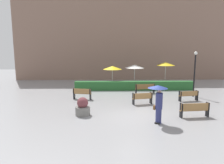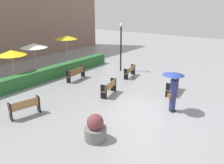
{
  "view_description": "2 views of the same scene",
  "coord_description": "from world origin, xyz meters",
  "px_view_note": "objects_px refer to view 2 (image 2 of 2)",
  "views": [
    {
      "loc": [
        -1.79,
        -11.78,
        4.05
      ],
      "look_at": [
        -1.46,
        4.3,
        1.47
      ],
      "focal_mm": 32.9,
      "sensor_mm": 36.0,
      "label": 1
    },
    {
      "loc": [
        -9.25,
        -4.68,
        5.24
      ],
      "look_at": [
        0.56,
        2.6,
        0.97
      ],
      "focal_mm": 35.51,
      "sensor_mm": 36.0,
      "label": 2
    }
  ],
  "objects_px": {
    "pedestrian_with_umbrella": "(173,85)",
    "patio_umbrella_yellow_far": "(66,37)",
    "bench_near_right": "(173,85)",
    "bench_far_left": "(25,107)",
    "bench_mid_center": "(109,87)",
    "bench_back_row": "(76,73)",
    "planter_pot": "(95,129)",
    "bench_far_right": "(130,71)",
    "patio_umbrella_yellow": "(11,53)",
    "patio_umbrella_white": "(34,45)",
    "lamp_post": "(121,42)"
  },
  "relations": [
    {
      "from": "bench_mid_center",
      "to": "patio_umbrella_yellow",
      "type": "bearing_deg",
      "value": 106.81
    },
    {
      "from": "bench_mid_center",
      "to": "patio_umbrella_yellow",
      "type": "relative_size",
      "value": 0.67
    },
    {
      "from": "bench_back_row",
      "to": "patio_umbrella_yellow",
      "type": "bearing_deg",
      "value": 132.65
    },
    {
      "from": "bench_near_right",
      "to": "patio_umbrella_white",
      "type": "height_order",
      "value": "patio_umbrella_white"
    },
    {
      "from": "pedestrian_with_umbrella",
      "to": "patio_umbrella_white",
      "type": "relative_size",
      "value": 0.9
    },
    {
      "from": "bench_far_left",
      "to": "patio_umbrella_white",
      "type": "relative_size",
      "value": 0.65
    },
    {
      "from": "bench_mid_center",
      "to": "bench_back_row",
      "type": "relative_size",
      "value": 0.84
    },
    {
      "from": "patio_umbrella_white",
      "to": "bench_far_right",
      "type": "bearing_deg",
      "value": -64.08
    },
    {
      "from": "bench_far_left",
      "to": "pedestrian_with_umbrella",
      "type": "distance_m",
      "value": 7.43
    },
    {
      "from": "bench_far_left",
      "to": "pedestrian_with_umbrella",
      "type": "bearing_deg",
      "value": -48.83
    },
    {
      "from": "bench_back_row",
      "to": "patio_umbrella_white",
      "type": "distance_m",
      "value": 4.53
    },
    {
      "from": "pedestrian_with_umbrella",
      "to": "patio_umbrella_yellow_far",
      "type": "xyz_separation_m",
      "value": [
        3.66,
        11.76,
        1.02
      ]
    },
    {
      "from": "lamp_post",
      "to": "bench_back_row",
      "type": "bearing_deg",
      "value": 162.99
    },
    {
      "from": "bench_far_right",
      "to": "patio_umbrella_yellow",
      "type": "distance_m",
      "value": 8.55
    },
    {
      "from": "pedestrian_with_umbrella",
      "to": "patio_umbrella_yellow_far",
      "type": "distance_m",
      "value": 12.36
    },
    {
      "from": "bench_near_right",
      "to": "pedestrian_with_umbrella",
      "type": "distance_m",
      "value": 2.76
    },
    {
      "from": "bench_mid_center",
      "to": "patio_umbrella_white",
      "type": "height_order",
      "value": "patio_umbrella_white"
    },
    {
      "from": "bench_mid_center",
      "to": "patio_umbrella_white",
      "type": "xyz_separation_m",
      "value": [
        0.42,
        7.89,
        1.66
      ]
    },
    {
      "from": "patio_umbrella_yellow",
      "to": "patio_umbrella_white",
      "type": "relative_size",
      "value": 0.98
    },
    {
      "from": "bench_far_right",
      "to": "patio_umbrella_yellow_far",
      "type": "distance_m",
      "value": 7.23
    },
    {
      "from": "lamp_post",
      "to": "patio_umbrella_yellow_far",
      "type": "height_order",
      "value": "lamp_post"
    },
    {
      "from": "bench_near_right",
      "to": "bench_far_left",
      "type": "bearing_deg",
      "value": 147.52
    },
    {
      "from": "planter_pot",
      "to": "patio_umbrella_white",
      "type": "distance_m",
      "value": 11.39
    },
    {
      "from": "pedestrian_with_umbrella",
      "to": "bench_near_right",
      "type": "bearing_deg",
      "value": 20.26
    },
    {
      "from": "bench_mid_center",
      "to": "bench_far_left",
      "type": "xyz_separation_m",
      "value": [
        -4.66,
        1.65,
        0.02
      ]
    },
    {
      "from": "bench_near_right",
      "to": "patio_umbrella_yellow",
      "type": "xyz_separation_m",
      "value": [
        -4.72,
        9.87,
        1.59
      ]
    },
    {
      "from": "bench_far_left",
      "to": "bench_back_row",
      "type": "relative_size",
      "value": 0.84
    },
    {
      "from": "bench_mid_center",
      "to": "bench_far_left",
      "type": "distance_m",
      "value": 4.95
    },
    {
      "from": "patio_umbrella_yellow",
      "to": "patio_umbrella_yellow_far",
      "type": "xyz_separation_m",
      "value": [
        5.93,
        0.98,
        0.32
      ]
    },
    {
      "from": "patio_umbrella_yellow_far",
      "to": "bench_mid_center",
      "type": "bearing_deg",
      "value": -116.11
    },
    {
      "from": "bench_back_row",
      "to": "planter_pot",
      "type": "relative_size",
      "value": 1.62
    },
    {
      "from": "bench_back_row",
      "to": "patio_umbrella_yellow",
      "type": "distance_m",
      "value": 4.61
    },
    {
      "from": "planter_pot",
      "to": "patio_umbrella_yellow",
      "type": "bearing_deg",
      "value": 77.6
    },
    {
      "from": "bench_far_right",
      "to": "pedestrian_with_umbrella",
      "type": "xyz_separation_m",
      "value": [
        -3.62,
        -4.8,
        0.94
      ]
    },
    {
      "from": "bench_far_left",
      "to": "patio_umbrella_yellow",
      "type": "distance_m",
      "value": 6.04
    },
    {
      "from": "bench_near_right",
      "to": "bench_mid_center",
      "type": "distance_m",
      "value": 3.99
    },
    {
      "from": "bench_near_right",
      "to": "patio_umbrella_yellow_far",
      "type": "relative_size",
      "value": 0.69
    },
    {
      "from": "pedestrian_with_umbrella",
      "to": "lamp_post",
      "type": "height_order",
      "value": "lamp_post"
    },
    {
      "from": "bench_far_right",
      "to": "patio_umbrella_white",
      "type": "height_order",
      "value": "patio_umbrella_white"
    },
    {
      "from": "patio_umbrella_yellow",
      "to": "patio_umbrella_white",
      "type": "xyz_separation_m",
      "value": [
        2.49,
        1.01,
        0.05
      ]
    },
    {
      "from": "bench_mid_center",
      "to": "patio_umbrella_yellow_far",
      "type": "height_order",
      "value": "patio_umbrella_yellow_far"
    },
    {
      "from": "bench_near_right",
      "to": "patio_umbrella_yellow_far",
      "type": "bearing_deg",
      "value": 83.63
    },
    {
      "from": "bench_near_right",
      "to": "bench_far_left",
      "type": "relative_size",
      "value": 1.18
    },
    {
      "from": "bench_far_right",
      "to": "patio_umbrella_yellow",
      "type": "bearing_deg",
      "value": 134.59
    },
    {
      "from": "bench_near_right",
      "to": "lamp_post",
      "type": "bearing_deg",
      "value": 68.14
    },
    {
      "from": "lamp_post",
      "to": "patio_umbrella_white",
      "type": "distance_m",
      "value": 6.99
    },
    {
      "from": "bench_far_right",
      "to": "bench_mid_center",
      "type": "bearing_deg",
      "value": -166.7
    },
    {
      "from": "bench_back_row",
      "to": "pedestrian_with_umbrella",
      "type": "distance_m",
      "value": 7.67
    },
    {
      "from": "bench_near_right",
      "to": "bench_far_left",
      "type": "distance_m",
      "value": 8.66
    },
    {
      "from": "planter_pot",
      "to": "bench_far_right",
      "type": "bearing_deg",
      "value": 22.74
    }
  ]
}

